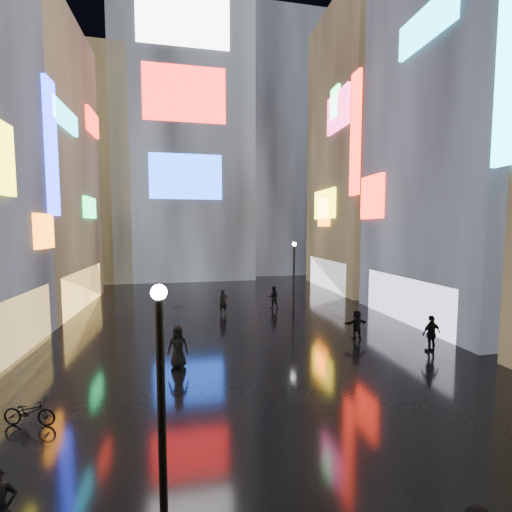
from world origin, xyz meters
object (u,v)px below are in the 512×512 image
object	(u,v)px
lamp_near	(161,401)
bicycle	(29,412)
pedestrian_3	(431,334)
lamp_far	(294,273)

from	to	relation	value
lamp_near	bicycle	xyz separation A→B (m)	(-4.45, 5.08, -2.50)
lamp_near	pedestrian_3	world-z (taller)	lamp_near
pedestrian_3	lamp_near	bearing A→B (deg)	27.06
lamp_near	lamp_far	xyz separation A→B (m)	(8.26, 17.56, 0.00)
lamp_far	pedestrian_3	xyz separation A→B (m)	(4.27, -9.31, -2.01)
pedestrian_3	bicycle	distance (m)	17.28
bicycle	lamp_far	bearing A→B (deg)	-31.46
bicycle	pedestrian_3	bearing A→B (deg)	-65.37
lamp_near	bicycle	world-z (taller)	lamp_near
pedestrian_3	bicycle	size ratio (longest dim) A/B	1.11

